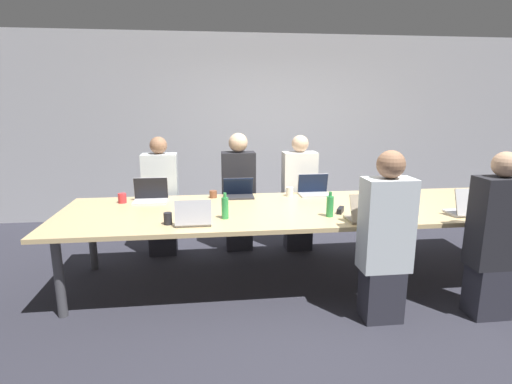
{
  "coord_description": "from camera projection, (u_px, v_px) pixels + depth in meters",
  "views": [
    {
      "loc": [
        -0.94,
        -3.79,
        1.8
      ],
      "look_at": [
        -0.47,
        0.1,
        0.91
      ],
      "focal_mm": 28.0,
      "sensor_mm": 36.0,
      "label": 1
    }
  ],
  "objects": [
    {
      "name": "laptop_near_midright",
      "position": [
        367.0,
        214.0,
        3.53
      ],
      "size": [
        0.34,
        0.26,
        0.25
      ],
      "rotation": [
        0.0,
        0.0,
        3.14
      ],
      "color": "gray",
      "rests_on": "conference_table"
    },
    {
      "name": "person_near_right",
      "position": [
        495.0,
        239.0,
        3.31
      ],
      "size": [
        0.4,
        0.24,
        1.42
      ],
      "rotation": [
        0.0,
        0.0,
        3.14
      ],
      "color": "#2D2D38",
      "rests_on": "ground_plane"
    },
    {
      "name": "laptop_far_center",
      "position": [
        314.0,
        189.0,
        4.55
      ],
      "size": [
        0.35,
        0.23,
        0.24
      ],
      "color": "#B7B7BC",
      "rests_on": "conference_table"
    },
    {
      "name": "person_far_center",
      "position": [
        299.0,
        195.0,
        4.88
      ],
      "size": [
        0.4,
        0.24,
        1.42
      ],
      "color": "#2D2D38",
      "rests_on": "ground_plane"
    },
    {
      "name": "laptop_far_left",
      "position": [
        151.0,
        195.0,
        4.24
      ],
      "size": [
        0.36,
        0.24,
        0.25
      ],
      "color": "silver",
      "rests_on": "conference_table"
    },
    {
      "name": "notebook",
      "position": [
        364.0,
        206.0,
        4.03
      ],
      "size": [
        0.23,
        0.18,
        0.02
      ],
      "rotation": [
        0.0,
        0.0,
        0.15
      ],
      "color": "#232328",
      "rests_on": "conference_table"
    },
    {
      "name": "cup_far_left",
      "position": [
        122.0,
        198.0,
        4.18
      ],
      "size": [
        0.09,
        0.09,
        0.1
      ],
      "color": "red",
      "rests_on": "conference_table"
    },
    {
      "name": "laptop_near_left",
      "position": [
        194.0,
        218.0,
        3.43
      ],
      "size": [
        0.31,
        0.22,
        0.23
      ],
      "rotation": [
        0.0,
        0.0,
        3.14
      ],
      "color": "#B7B7BC",
      "rests_on": "conference_table"
    },
    {
      "name": "laptop_far_midleft",
      "position": [
        238.0,
        192.0,
        4.43
      ],
      "size": [
        0.34,
        0.22,
        0.22
      ],
      "color": "#333338",
      "rests_on": "conference_table"
    },
    {
      "name": "cup_far_center",
      "position": [
        290.0,
        192.0,
        4.49
      ],
      "size": [
        0.08,
        0.08,
        0.1
      ],
      "color": "white",
      "rests_on": "conference_table"
    },
    {
      "name": "bottle_near_midright",
      "position": [
        330.0,
        206.0,
        3.67
      ],
      "size": [
        0.07,
        0.07,
        0.23
      ],
      "color": "green",
      "rests_on": "conference_table"
    },
    {
      "name": "cup_near_left",
      "position": [
        168.0,
        219.0,
        3.45
      ],
      "size": [
        0.07,
        0.07,
        0.1
      ],
      "color": "#232328",
      "rests_on": "conference_table"
    },
    {
      "name": "conference_table",
      "position": [
        303.0,
        212.0,
        4.02
      ],
      "size": [
        4.78,
        1.36,
        0.76
      ],
      "color": "#D6B77F",
      "rests_on": "ground_plane"
    },
    {
      "name": "person_far_midleft",
      "position": [
        239.0,
        194.0,
        4.87
      ],
      "size": [
        0.4,
        0.24,
        1.44
      ],
      "color": "#2D2D38",
      "rests_on": "ground_plane"
    },
    {
      "name": "cup_far_midleft",
      "position": [
        213.0,
        194.0,
        4.41
      ],
      "size": [
        0.08,
        0.08,
        0.08
      ],
      "color": "brown",
      "rests_on": "conference_table"
    },
    {
      "name": "person_near_midright",
      "position": [
        385.0,
        240.0,
        3.25
      ],
      "size": [
        0.4,
        0.24,
        1.44
      ],
      "rotation": [
        0.0,
        0.0,
        3.14
      ],
      "color": "#2D2D38",
      "rests_on": "ground_plane"
    },
    {
      "name": "ground_plane",
      "position": [
        301.0,
        278.0,
        4.18
      ],
      "size": [
        24.0,
        24.0,
        0.0
      ],
      "primitive_type": "plane",
      "color": "#2D2D38"
    },
    {
      "name": "curtain_wall",
      "position": [
        267.0,
        128.0,
        6.24
      ],
      "size": [
        12.0,
        0.06,
        2.8
      ],
      "color": "#ADADB2",
      "rests_on": "ground_plane"
    },
    {
      "name": "laptop_near_right",
      "position": [
        470.0,
        207.0,
        3.73
      ],
      "size": [
        0.35,
        0.26,
        0.26
      ],
      "rotation": [
        0.0,
        0.0,
        3.14
      ],
      "color": "silver",
      "rests_on": "conference_table"
    },
    {
      "name": "bottle_near_left",
      "position": [
        225.0,
        208.0,
        3.61
      ],
      "size": [
        0.06,
        0.06,
        0.24
      ],
      "color": "green",
      "rests_on": "conference_table"
    },
    {
      "name": "person_far_left",
      "position": [
        161.0,
        198.0,
        4.72
      ],
      "size": [
        0.4,
        0.24,
        1.41
      ],
      "color": "#2D2D38",
      "rests_on": "ground_plane"
    },
    {
      "name": "stapler",
      "position": [
        340.0,
        210.0,
        3.82
      ],
      "size": [
        0.11,
        0.15,
        0.05
      ],
      "rotation": [
        0.0,
        0.0,
        -0.51
      ],
      "color": "black",
      "rests_on": "conference_table"
    }
  ]
}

